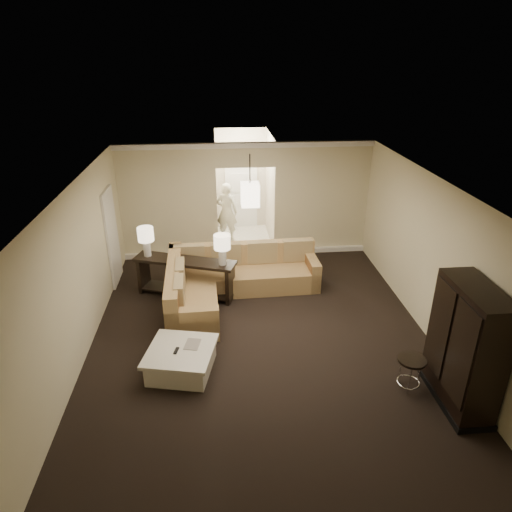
{
  "coord_description": "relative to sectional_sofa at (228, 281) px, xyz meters",
  "views": [
    {
      "loc": [
        -0.7,
        -6.5,
        4.77
      ],
      "look_at": [
        -0.01,
        1.2,
        1.21
      ],
      "focal_mm": 32.0,
      "sensor_mm": 36.0,
      "label": 1
    }
  ],
  "objects": [
    {
      "name": "ground",
      "position": [
        0.53,
        -1.85,
        -0.38
      ],
      "size": [
        8.0,
        8.0,
        0.0
      ],
      "primitive_type": "plane",
      "color": "black",
      "rests_on": "ground"
    },
    {
      "name": "wall_back",
      "position": [
        0.53,
        2.15,
        1.02
      ],
      "size": [
        6.0,
        0.04,
        2.8
      ],
      "primitive_type": "cube",
      "color": "beige",
      "rests_on": "ground"
    },
    {
      "name": "wall_front",
      "position": [
        0.53,
        -5.85,
        1.02
      ],
      "size": [
        6.0,
        0.04,
        2.8
      ],
      "primitive_type": "cube",
      "color": "beige",
      "rests_on": "ground"
    },
    {
      "name": "wall_left",
      "position": [
        -2.47,
        -1.85,
        1.02
      ],
      "size": [
        0.04,
        8.0,
        2.8
      ],
      "primitive_type": "cube",
      "color": "beige",
      "rests_on": "ground"
    },
    {
      "name": "wall_right",
      "position": [
        3.53,
        -1.85,
        1.02
      ],
      "size": [
        0.04,
        8.0,
        2.8
      ],
      "primitive_type": "cube",
      "color": "beige",
      "rests_on": "ground"
    },
    {
      "name": "ceiling",
      "position": [
        0.53,
        -1.85,
        2.42
      ],
      "size": [
        6.0,
        8.0,
        0.02
      ],
      "primitive_type": "cube",
      "color": "silver",
      "rests_on": "wall_back"
    },
    {
      "name": "crown_molding",
      "position": [
        0.53,
        2.1,
        2.35
      ],
      "size": [
        6.0,
        0.1,
        0.12
      ],
      "primitive_type": "cube",
      "color": "white",
      "rests_on": "wall_back"
    },
    {
      "name": "baseboard",
      "position": [
        0.53,
        2.1,
        -0.32
      ],
      "size": [
        6.0,
        0.1,
        0.12
      ],
      "primitive_type": "cube",
      "color": "white",
      "rests_on": "ground"
    },
    {
      "name": "side_door",
      "position": [
        -2.44,
        0.95,
        0.67
      ],
      "size": [
        0.05,
        0.9,
        2.1
      ],
      "primitive_type": "cube",
      "color": "white",
      "rests_on": "ground"
    },
    {
      "name": "foyer",
      "position": [
        0.53,
        3.49,
        0.92
      ],
      "size": [
        1.44,
        2.02,
        2.8
      ],
      "color": "beige",
      "rests_on": "ground"
    },
    {
      "name": "sectional_sofa",
      "position": [
        0.0,
        0.0,
        0.0
      ],
      "size": [
        3.18,
        2.52,
        0.94
      ],
      "rotation": [
        0.0,
        0.0,
        0.03
      ],
      "color": "brown",
      "rests_on": "ground"
    },
    {
      "name": "coffee_table",
      "position": [
        -0.83,
        -2.34,
        -0.16
      ],
      "size": [
        1.23,
        1.23,
        0.43
      ],
      "rotation": [
        0.0,
        0.0,
        -0.22
      ],
      "color": "white",
      "rests_on": "ground"
    },
    {
      "name": "console_table",
      "position": [
        -0.87,
        0.15,
        0.11
      ],
      "size": [
        2.16,
        1.16,
        0.82
      ],
      "rotation": [
        0.0,
        0.0,
        -0.34
      ],
      "color": "black",
      "rests_on": "ground"
    },
    {
      "name": "armoire",
      "position": [
        3.22,
        -3.38,
        0.53
      ],
      "size": [
        0.56,
        1.31,
        1.89
      ],
      "color": "black",
      "rests_on": "ground"
    },
    {
      "name": "drink_table",
      "position": [
        2.65,
        -3.05,
        0.0
      ],
      "size": [
        0.42,
        0.42,
        0.53
      ],
      "rotation": [
        0.0,
        0.0,
        0.12
      ],
      "color": "black",
      "rests_on": "ground"
    },
    {
      "name": "table_lamp_left",
      "position": [
        -1.64,
        0.43,
        0.86
      ],
      "size": [
        0.33,
        0.33,
        0.63
      ],
      "color": "silver",
      "rests_on": "console_table"
    },
    {
      "name": "table_lamp_right",
      "position": [
        -0.1,
        -0.12,
        0.86
      ],
      "size": [
        0.33,
        0.33,
        0.63
      ],
      "color": "silver",
      "rests_on": "console_table"
    },
    {
      "name": "pendant_light",
      "position": [
        0.53,
        0.85,
        1.58
      ],
      "size": [
        0.38,
        0.38,
        1.09
      ],
      "color": "black",
      "rests_on": "ceiling"
    },
    {
      "name": "person",
      "position": [
        0.08,
        3.14,
        0.5
      ],
      "size": [
        0.73,
        0.6,
        1.75
      ],
      "primitive_type": "imported",
      "rotation": [
        0.0,
        0.0,
        2.81
      ],
      "color": "beige",
      "rests_on": "ground"
    }
  ]
}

